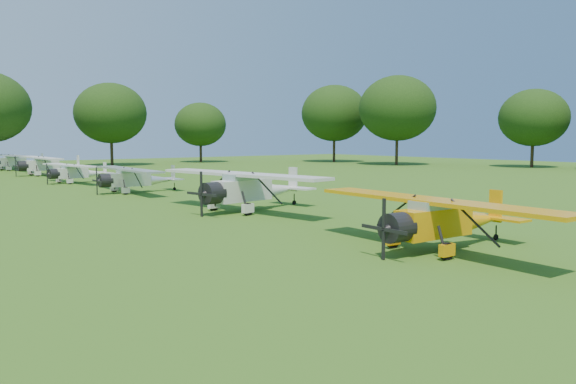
% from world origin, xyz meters
% --- Properties ---
extents(ground, '(160.00, 160.00, 0.00)m').
position_xyz_m(ground, '(0.00, 0.00, 0.00)').
color(ground, '#1F5415').
rests_on(ground, ground).
extents(tree_belt, '(137.36, 130.27, 14.52)m').
position_xyz_m(tree_belt, '(3.57, 0.16, 8.03)').
color(tree_belt, black).
rests_on(tree_belt, ground).
extents(aircraft_2, '(6.81, 10.84, 2.14)m').
position_xyz_m(aircraft_2, '(0.88, -13.30, 1.25)').
color(aircraft_2, orange).
rests_on(aircraft_2, ground).
extents(aircraft_3, '(7.77, 12.30, 2.41)m').
position_xyz_m(aircraft_3, '(1.52, 0.54, 1.41)').
color(aircraft_3, silver).
rests_on(aircraft_3, ground).
extents(aircraft_4, '(6.49, 10.31, 2.04)m').
position_xyz_m(aircraft_4, '(0.59, 14.75, 1.19)').
color(aircraft_4, silver).
rests_on(aircraft_4, ground).
extents(aircraft_5, '(5.98, 9.49, 1.86)m').
position_xyz_m(aircraft_5, '(-0.11, 26.78, 1.09)').
color(aircraft_5, silver).
rests_on(aircraft_5, ground).
extents(aircraft_6, '(7.09, 11.26, 2.23)m').
position_xyz_m(aircraft_6, '(0.62, 39.29, 1.30)').
color(aircraft_6, silver).
rests_on(aircraft_6, ground).
extents(aircraft_7, '(6.89, 10.95, 2.15)m').
position_xyz_m(aircraft_7, '(0.22, 52.25, 1.26)').
color(aircraft_7, silver).
rests_on(aircraft_7, ground).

